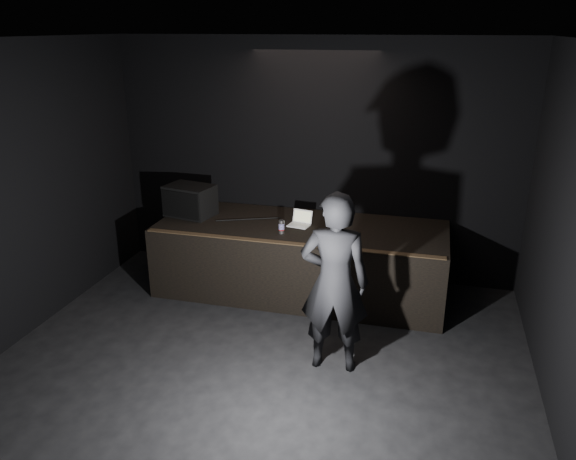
% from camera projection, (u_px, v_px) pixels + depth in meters
% --- Properties ---
extents(ground, '(7.00, 7.00, 0.00)m').
position_uv_depth(ground, '(237.00, 406.00, 5.66)').
color(ground, black).
rests_on(ground, ground).
extents(room_walls, '(6.10, 7.10, 3.52)m').
position_uv_depth(room_walls, '(230.00, 217.00, 4.97)').
color(room_walls, black).
rests_on(room_walls, ground).
extents(stage_riser, '(4.00, 1.50, 1.00)m').
position_uv_depth(stage_riser, '(301.00, 258.00, 7.97)').
color(stage_riser, black).
rests_on(stage_riser, ground).
extents(riser_lip, '(3.92, 0.10, 0.01)m').
position_uv_depth(riser_lip, '(288.00, 243.00, 7.15)').
color(riser_lip, brown).
rests_on(riser_lip, stage_riser).
extents(stage_monitor, '(0.75, 0.61, 0.45)m').
position_uv_depth(stage_monitor, '(190.00, 201.00, 8.15)').
color(stage_monitor, black).
rests_on(stage_monitor, stage_riser).
extents(cable, '(0.86, 0.38, 0.02)m').
position_uv_depth(cable, '(249.00, 219.00, 8.02)').
color(cable, black).
rests_on(cable, stage_riser).
extents(laptop, '(0.33, 0.31, 0.20)m').
position_uv_depth(laptop, '(300.00, 221.00, 7.80)').
color(laptop, white).
rests_on(laptop, stage_riser).
extents(beer_can, '(0.08, 0.08, 0.18)m').
position_uv_depth(beer_can, '(281.00, 227.00, 7.47)').
color(beer_can, silver).
rests_on(beer_can, stage_riser).
extents(plastic_cup, '(0.09, 0.09, 0.11)m').
position_uv_depth(plastic_cup, '(299.00, 215.00, 8.06)').
color(plastic_cup, white).
rests_on(plastic_cup, stage_riser).
extents(wii_remote, '(0.11, 0.16, 0.03)m').
position_uv_depth(wii_remote, '(321.00, 244.00, 7.10)').
color(wii_remote, white).
rests_on(wii_remote, stage_riser).
extents(person, '(0.78, 0.55, 2.05)m').
position_uv_depth(person, '(334.00, 283.00, 6.01)').
color(person, black).
rests_on(person, ground).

